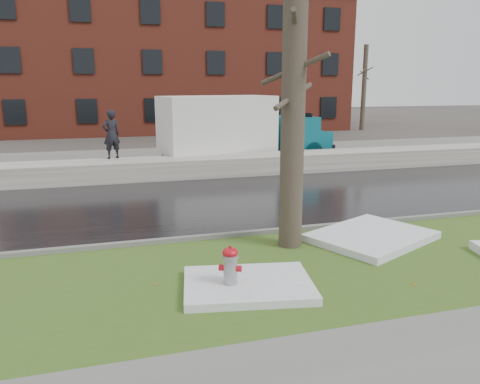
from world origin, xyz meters
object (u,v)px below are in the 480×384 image
object	(u,v)px
tree	(293,99)
box_truck	(238,129)
worker	(111,134)
fire_hydrant	(230,267)

from	to	relation	value
tree	box_truck	bearing A→B (deg)	80.28
worker	tree	bearing A→B (deg)	90.34
fire_hydrant	tree	bearing A→B (deg)	70.67
fire_hydrant	box_truck	xyz separation A→B (m)	(3.69, 12.53, 1.14)
tree	box_truck	world-z (taller)	tree
fire_hydrant	tree	xyz separation A→B (m)	(1.87, 1.92, 2.72)
tree	box_truck	distance (m)	10.88
fire_hydrant	tree	world-z (taller)	tree
worker	fire_hydrant	bearing A→B (deg)	77.86
fire_hydrant	worker	world-z (taller)	worker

